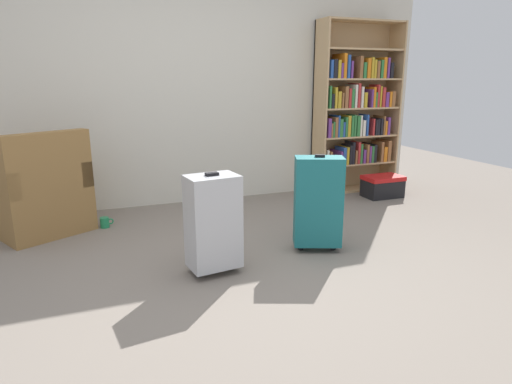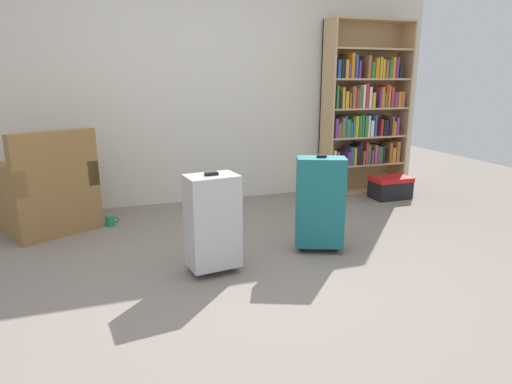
# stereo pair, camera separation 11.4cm
# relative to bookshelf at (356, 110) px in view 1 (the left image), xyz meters

# --- Properties ---
(ground_plane) EXTENTS (9.95, 9.95, 0.00)m
(ground_plane) POSITION_rel_bookshelf_xyz_m (-2.01, -2.01, -0.96)
(ground_plane) COLOR slate
(back_wall) EXTENTS (5.69, 0.10, 2.60)m
(back_wall) POSITION_rel_bookshelf_xyz_m (-2.01, 0.22, 0.34)
(back_wall) COLOR beige
(back_wall) RESTS_ON ground
(bookshelf) EXTENTS (1.01, 0.32, 1.95)m
(bookshelf) POSITION_rel_bookshelf_xyz_m (0.00, 0.00, 0.00)
(bookshelf) COLOR tan
(bookshelf) RESTS_ON ground
(armchair) EXTENTS (0.95, 0.95, 0.90)m
(armchair) POSITION_rel_bookshelf_xyz_m (-3.40, -0.33, -0.64)
(armchair) COLOR olive
(armchair) RESTS_ON ground
(mug) EXTENTS (0.12, 0.08, 0.10)m
(mug) POSITION_rel_bookshelf_xyz_m (-2.88, -0.41, -0.91)
(mug) COLOR #1E7F4C
(mug) RESTS_ON ground
(storage_box) EXTENTS (0.43, 0.28, 0.25)m
(storage_box) POSITION_rel_bookshelf_xyz_m (0.14, -0.42, -0.83)
(storage_box) COLOR black
(storage_box) RESTS_ON ground
(suitcase_silver) EXTENTS (0.37, 0.28, 0.72)m
(suitcase_silver) POSITION_rel_bookshelf_xyz_m (-2.21, -1.69, -0.59)
(suitcase_silver) COLOR #B7BABF
(suitcase_silver) RESTS_ON ground
(suitcase_teal) EXTENTS (0.41, 0.32, 0.76)m
(suitcase_teal) POSITION_rel_bookshelf_xyz_m (-1.34, -1.58, -0.56)
(suitcase_teal) COLOR #19666B
(suitcase_teal) RESTS_ON ground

